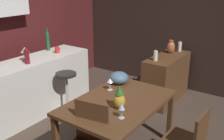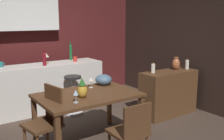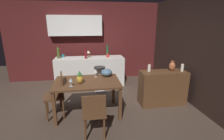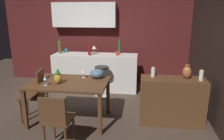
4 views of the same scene
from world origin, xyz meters
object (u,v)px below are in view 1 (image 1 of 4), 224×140
at_px(wine_bottle_ruby, 27,55).
at_px(pillar_candle_short, 180,47).
at_px(dining_table, 118,107).
at_px(fruit_bowl, 119,78).
at_px(wine_glass_left, 122,107).
at_px(bar_stool, 67,93).
at_px(pillar_candle_tall, 156,56).
at_px(cup_red, 57,50).
at_px(sideboard_cabinet, 166,78).
at_px(counter_lamp, 25,51).
at_px(vase_copper, 171,47).
at_px(wine_bottle_green, 48,40).
at_px(wine_glass_right, 110,81).
at_px(pineapple_centerpiece, 119,99).

relative_size(wine_bottle_ruby, pillar_candle_short, 1.59).
distance_m(dining_table, fruit_bowl, 0.56).
height_order(wine_glass_left, wine_bottle_ruby, wine_bottle_ruby).
xyz_separation_m(bar_stool, pillar_candle_tall, (1.10, -0.97, 0.52)).
bearing_deg(fruit_bowl, pillar_candle_short, -4.93).
bearing_deg(cup_red, sideboard_cabinet, -52.93).
bearing_deg(counter_lamp, vase_copper, -38.08).
relative_size(sideboard_cabinet, fruit_bowl, 4.23).
distance_m(wine_bottle_green, cup_red, 0.28).
bearing_deg(wine_glass_right, pillar_candle_short, -3.49).
distance_m(wine_bottle_green, pillar_candle_short, 2.38).
distance_m(dining_table, wine_glass_left, 0.45).
height_order(dining_table, pillar_candle_tall, pillar_candle_tall).
relative_size(pineapple_centerpiece, counter_lamp, 1.25).
height_order(wine_glass_right, wine_bottle_green, wine_bottle_green).
bearing_deg(wine_bottle_green, sideboard_cabinet, -57.76).
relative_size(fruit_bowl, pillar_candle_short, 1.32).
distance_m(sideboard_cabinet, pillar_candle_short, 0.66).
distance_m(dining_table, bar_stool, 1.30).
height_order(wine_bottle_ruby, cup_red, wine_bottle_ruby).
xyz_separation_m(wine_glass_right, wine_bottle_ruby, (-0.21, 1.35, 0.17)).
distance_m(fruit_bowl, vase_copper, 1.58).
bearing_deg(pillar_candle_short, vase_copper, 158.49).
distance_m(dining_table, sideboard_cabinet, 1.83).
bearing_deg(wine_glass_right, bar_stool, 80.38).
xyz_separation_m(wine_glass_right, wine_bottle_green, (0.48, 1.68, 0.21)).
bearing_deg(vase_copper, pillar_candle_short, -21.51).
bearing_deg(bar_stool, wine_bottle_green, 65.98).
height_order(cup_red, pillar_candle_short, pillar_candle_short).
height_order(dining_table, vase_copper, vase_copper).
xyz_separation_m(sideboard_cabinet, wine_bottle_ruby, (-1.81, 1.44, 0.63)).
bearing_deg(pillar_candle_short, sideboard_cabinet, 175.33).
xyz_separation_m(wine_bottle_ruby, pillar_candle_short, (2.25, -1.47, -0.13)).
xyz_separation_m(counter_lamp, pillar_candle_tall, (1.39, -1.51, -0.16)).
distance_m(sideboard_cabinet, wine_glass_left, 2.20).
xyz_separation_m(fruit_bowl, cup_red, (0.21, 1.39, 0.13)).
height_order(pillar_candle_tall, pillar_candle_short, pillar_candle_short).
relative_size(pillar_candle_short, vase_copper, 0.83).
height_order(pineapple_centerpiece, fruit_bowl, pineapple_centerpiece).
distance_m(bar_stool, wine_glass_right, 1.08).
distance_m(sideboard_cabinet, wine_bottle_green, 2.19).
bearing_deg(pineapple_centerpiece, dining_table, 37.18).
distance_m(dining_table, cup_red, 1.83).
relative_size(dining_table, sideboard_cabinet, 1.24).
relative_size(dining_table, counter_lamp, 6.35).
distance_m(cup_red, counter_lamp, 0.60).
bearing_deg(vase_copper, wine_glass_right, 178.73).
xyz_separation_m(dining_table, fruit_bowl, (0.45, 0.29, 0.17)).
relative_size(sideboard_cabinet, pillar_candle_short, 5.58).
bearing_deg(sideboard_cabinet, bar_stool, 144.16).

